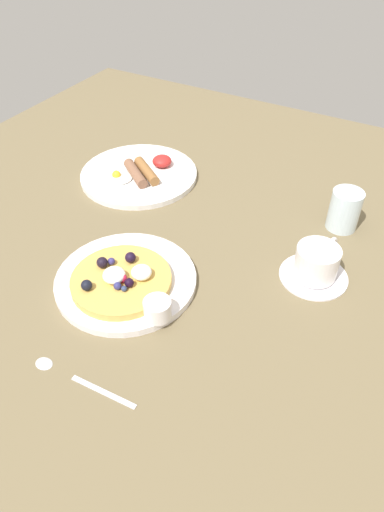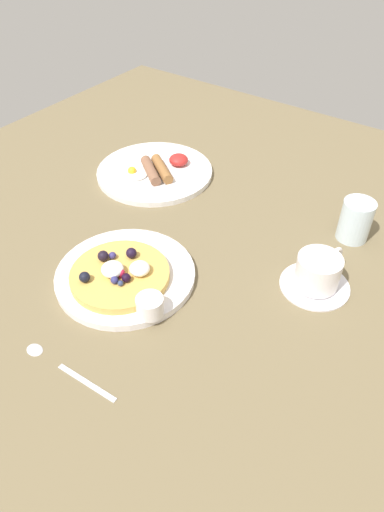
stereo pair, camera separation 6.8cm
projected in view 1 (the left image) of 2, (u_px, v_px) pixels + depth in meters
ground_plane at (183, 282)px, 85.98cm from camera, size 152.06×156.81×3.00cm
pancake_plate at (126, 280)px, 83.21cm from camera, size 25.11×25.11×1.39cm
pancake_with_berries at (121, 279)px, 80.86cm from camera, size 17.55×17.55×3.79cm
syrup_ramekin at (157, 309)px, 74.89cm from camera, size 4.54×4.54×3.29cm
breakfast_plate at (139, 175)px, 109.89cm from camera, size 27.22×27.22×1.26cm
fried_breakfast at (142, 170)px, 108.25cm from camera, size 14.12×15.25×2.71cm
coffee_saucer at (313, 275)px, 84.58cm from camera, size 12.34×12.34×0.74cm
coffee_cup at (317, 261)px, 82.42cm from camera, size 7.75×10.72×5.85cm
teaspoon at (67, 374)px, 69.00cm from camera, size 17.72×2.20×0.60cm
water_glass at (345, 210)px, 93.20cm from camera, size 6.17×6.17×8.39cm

